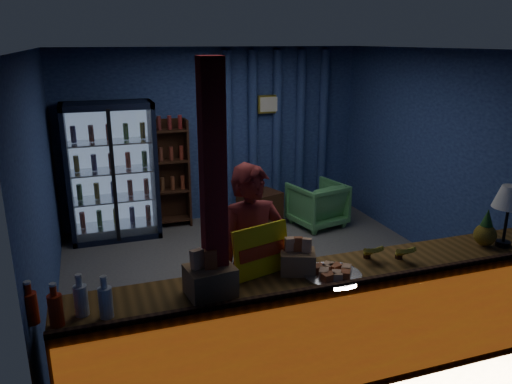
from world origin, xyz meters
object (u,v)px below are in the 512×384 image
at_px(pastry_tray, 333,274).
at_px(table_lamp, 510,199).
at_px(green_chair, 317,204).
at_px(shopkeeper, 253,260).

xyz_separation_m(pastry_tray, table_lamp, (1.70, 0.05, 0.41)).
relative_size(green_chair, table_lamp, 1.32).
height_order(green_chair, table_lamp, table_lamp).
height_order(shopkeeper, pastry_tray, shopkeeper).
bearing_deg(green_chair, pastry_tray, 52.97).
distance_m(shopkeeper, green_chair, 3.30).
bearing_deg(table_lamp, pastry_tray, -178.30).
relative_size(pastry_tray, table_lamp, 0.82).
relative_size(shopkeeper, table_lamp, 3.11).
xyz_separation_m(shopkeeper, table_lamp, (2.12, -0.63, 0.52)).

